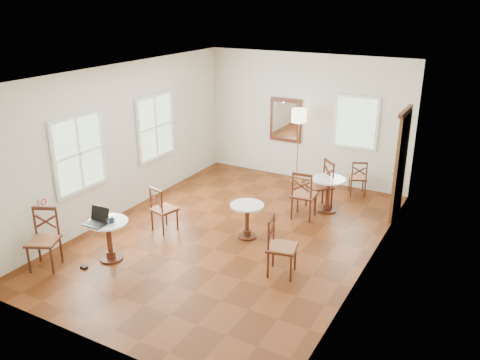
% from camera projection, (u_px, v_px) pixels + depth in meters
% --- Properties ---
extents(ground, '(7.00, 7.00, 0.00)m').
position_uv_depth(ground, '(232.00, 235.00, 9.25)').
color(ground, '#622C10').
rests_on(ground, ground).
extents(room_shell, '(5.02, 7.02, 3.01)m').
position_uv_depth(room_shell, '(236.00, 133.00, 8.84)').
color(room_shell, silver).
rests_on(room_shell, ground).
extents(cafe_table_near, '(0.67, 0.67, 0.71)m').
position_uv_depth(cafe_table_near, '(109.00, 236.00, 8.24)').
color(cafe_table_near, '#421E10').
rests_on(cafe_table_near, ground).
extents(cafe_table_mid, '(0.62, 0.62, 0.66)m').
position_uv_depth(cafe_table_mid, '(247.00, 217.00, 9.03)').
color(cafe_table_mid, '#421E10').
rests_on(cafe_table_mid, ground).
extents(cafe_table_back, '(0.68, 0.68, 0.72)m').
position_uv_depth(cafe_table_back, '(328.00, 191.00, 10.12)').
color(cafe_table_back, '#421E10').
rests_on(cafe_table_back, ground).
extents(chair_near_a, '(0.51, 0.51, 0.90)m').
position_uv_depth(chair_near_a, '(163.00, 209.00, 9.27)').
color(chair_near_a, '#421E10').
rests_on(chair_near_a, ground).
extents(chair_near_b, '(0.62, 0.62, 1.00)m').
position_uv_depth(chair_near_b, '(44.00, 239.00, 8.00)').
color(chair_near_b, '#421E10').
rests_on(chair_near_b, ground).
extents(chair_mid_a, '(0.49, 0.49, 1.00)m').
position_uv_depth(chair_mid_a, '(304.00, 195.00, 9.79)').
color(chair_mid_a, '#421E10').
rests_on(chair_mid_a, ground).
extents(chair_mid_b, '(0.53, 0.53, 0.97)m').
position_uv_depth(chair_mid_b, '(281.00, 246.00, 7.81)').
color(chair_mid_b, '#421E10').
rests_on(chair_mid_b, ground).
extents(chair_back_a, '(0.50, 0.50, 0.82)m').
position_uv_depth(chair_back_a, '(358.00, 178.00, 10.98)').
color(chair_back_a, '#421E10').
rests_on(chair_back_a, ground).
extents(chair_back_b, '(0.67, 0.67, 1.03)m').
position_uv_depth(chair_back_b, '(321.00, 185.00, 10.25)').
color(chair_back_b, '#421E10').
rests_on(chair_back_b, ground).
extents(floor_lamp, '(0.35, 0.35, 1.79)m').
position_uv_depth(floor_lamp, '(299.00, 121.00, 11.31)').
color(floor_lamp, '#BF8C3F').
rests_on(floor_lamp, ground).
extents(laptop, '(0.37, 0.31, 0.26)m').
position_uv_depth(laptop, '(97.00, 220.00, 8.06)').
color(laptop, black).
rests_on(laptop, cafe_table_near).
extents(mouse, '(0.11, 0.08, 0.03)m').
position_uv_depth(mouse, '(112.00, 218.00, 8.21)').
color(mouse, black).
rests_on(mouse, cafe_table_near).
extents(navy_mug, '(0.13, 0.09, 0.10)m').
position_uv_depth(navy_mug, '(111.00, 220.00, 8.08)').
color(navy_mug, '#101A36').
rests_on(navy_mug, cafe_table_near).
extents(water_glass, '(0.07, 0.07, 0.11)m').
position_uv_depth(water_glass, '(108.00, 222.00, 7.99)').
color(water_glass, white).
rests_on(water_glass, cafe_table_near).
extents(power_adapter, '(0.11, 0.07, 0.05)m').
position_uv_depth(power_adapter, '(84.00, 267.00, 8.10)').
color(power_adapter, black).
rests_on(power_adapter, ground).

